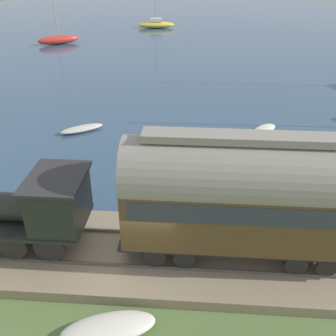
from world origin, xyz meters
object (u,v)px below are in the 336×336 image
object	(u,v)px
sailboat_red	(58,39)
rowboat_off_pier	(82,129)
beached_dinghy	(108,328)
steam_locomotive	(31,206)
sailboat_yellow	(156,24)
passenger_coach	(243,193)
rowboat_mid_harbor	(264,129)

from	to	relation	value
sailboat_red	rowboat_off_pier	world-z (taller)	sailboat_red
sailboat_red	beached_dinghy	xyz separation A→B (m)	(-38.74, -14.09, -0.34)
steam_locomotive	sailboat_red	world-z (taller)	sailboat_red
sailboat_yellow	beached_dinghy	distance (m)	50.25
steam_locomotive	beached_dinghy	distance (m)	5.00
steam_locomotive	passenger_coach	distance (m)	7.27
sailboat_yellow	rowboat_mid_harbor	distance (m)	36.49
steam_locomotive	rowboat_mid_harbor	xyz separation A→B (m)	(11.82, -9.83, -1.96)
passenger_coach	sailboat_red	world-z (taller)	sailboat_red
rowboat_mid_harbor	beached_dinghy	xyz separation A→B (m)	(-15.10, 6.57, 0.06)
steam_locomotive	sailboat_yellow	xyz separation A→B (m)	(46.83, 0.47, -1.60)
rowboat_mid_harbor	sailboat_red	bearing A→B (deg)	-8.66
passenger_coach	steam_locomotive	bearing A→B (deg)	90.00
sailboat_yellow	rowboat_mid_harbor	world-z (taller)	sailboat_yellow
passenger_coach	rowboat_off_pier	size ratio (longest dim) A/B	3.02
sailboat_red	rowboat_off_pier	xyz separation A→B (m)	(-24.50, -9.41, -0.37)
sailboat_red	rowboat_mid_harbor	size ratio (longest dim) A/B	3.80
steam_locomotive	sailboat_yellow	distance (m)	46.85
sailboat_yellow	sailboat_red	bearing A→B (deg)	128.39
steam_locomotive	sailboat_yellow	world-z (taller)	sailboat_yellow
rowboat_mid_harbor	rowboat_off_pier	bearing A→B (deg)	44.55
passenger_coach	sailboat_red	xyz separation A→B (m)	(35.46, 18.04, -2.45)
steam_locomotive	beached_dinghy	bearing A→B (deg)	-135.20
steam_locomotive	beached_dinghy	world-z (taller)	steam_locomotive
sailboat_yellow	steam_locomotive	bearing A→B (deg)	171.31
rowboat_off_pier	steam_locomotive	bearing A→B (deg)	153.81
sailboat_yellow	rowboat_off_pier	xyz separation A→B (m)	(-35.86, 0.95, -0.33)
rowboat_mid_harbor	passenger_coach	bearing A→B (deg)	117.71
steam_locomotive	rowboat_off_pier	bearing A→B (deg)	7.37
sailboat_red	rowboat_off_pier	bearing A→B (deg)	169.12
sailboat_yellow	rowboat_off_pier	world-z (taller)	sailboat_yellow
steam_locomotive	passenger_coach	size ratio (longest dim) A/B	0.66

